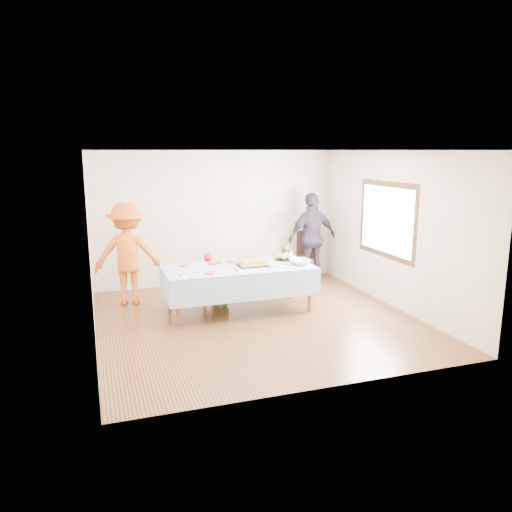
# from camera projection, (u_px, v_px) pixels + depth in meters

# --- Properties ---
(ground) EXTENTS (5.00, 5.00, 0.00)m
(ground) POSITION_uv_depth(u_px,v_px,m) (257.00, 320.00, 8.10)
(ground) COLOR #462214
(ground) RESTS_ON ground
(room_walls) EXTENTS (5.04, 5.04, 2.72)m
(room_walls) POSITION_uv_depth(u_px,v_px,m) (260.00, 211.00, 7.76)
(room_walls) COLOR beige
(room_walls) RESTS_ON ground
(party_table) EXTENTS (2.50, 1.10, 0.78)m
(party_table) POSITION_uv_depth(u_px,v_px,m) (239.00, 270.00, 8.39)
(party_table) COLOR brown
(party_table) RESTS_ON ground
(birthday_cake) EXTENTS (0.50, 0.38, 0.09)m
(birthday_cake) POSITION_uv_depth(u_px,v_px,m) (252.00, 263.00, 8.46)
(birthday_cake) COLOR black
(birthday_cake) RESTS_ON party_table
(rolls_tray) EXTENTS (0.38, 0.38, 0.11)m
(rolls_tray) POSITION_uv_depth(u_px,v_px,m) (285.00, 257.00, 8.92)
(rolls_tray) COLOR black
(rolls_tray) RESTS_ON party_table
(punch_bowl) EXTENTS (0.36, 0.36, 0.09)m
(punch_bowl) POSITION_uv_depth(u_px,v_px,m) (300.00, 262.00, 8.55)
(punch_bowl) COLOR silver
(punch_bowl) RESTS_ON party_table
(party_hat) EXTENTS (0.10, 0.10, 0.17)m
(party_hat) POSITION_uv_depth(u_px,v_px,m) (291.00, 253.00, 9.12)
(party_hat) COLOR silver
(party_hat) RESTS_ON party_table
(fork_pile) EXTENTS (0.24, 0.18, 0.07)m
(fork_pile) POSITION_uv_depth(u_px,v_px,m) (274.00, 265.00, 8.37)
(fork_pile) COLOR white
(fork_pile) RESTS_ON party_table
(plate_red_far_a) EXTENTS (0.17, 0.17, 0.01)m
(plate_red_far_a) POSITION_uv_depth(u_px,v_px,m) (184.00, 266.00, 8.44)
(plate_red_far_a) COLOR red
(plate_red_far_a) RESTS_ON party_table
(plate_red_far_b) EXTENTS (0.20, 0.20, 0.01)m
(plate_red_far_b) POSITION_uv_depth(u_px,v_px,m) (213.00, 264.00, 8.58)
(plate_red_far_b) COLOR red
(plate_red_far_b) RESTS_ON party_table
(plate_red_far_c) EXTENTS (0.17, 0.17, 0.01)m
(plate_red_far_c) POSITION_uv_depth(u_px,v_px,m) (231.00, 262.00, 8.73)
(plate_red_far_c) COLOR red
(plate_red_far_c) RESTS_ON party_table
(plate_red_far_d) EXTENTS (0.17, 0.17, 0.01)m
(plate_red_far_d) POSITION_uv_depth(u_px,v_px,m) (260.00, 259.00, 8.93)
(plate_red_far_d) COLOR red
(plate_red_far_d) RESTS_ON party_table
(plate_red_near) EXTENTS (0.16, 0.16, 0.01)m
(plate_red_near) POSITION_uv_depth(u_px,v_px,m) (209.00, 273.00, 7.90)
(plate_red_near) COLOR red
(plate_red_near) RESTS_ON party_table
(plate_white_left) EXTENTS (0.20, 0.20, 0.01)m
(plate_white_left) POSITION_uv_depth(u_px,v_px,m) (181.00, 277.00, 7.70)
(plate_white_left) COLOR white
(plate_white_left) RESTS_ON party_table
(plate_white_mid) EXTENTS (0.23, 0.23, 0.01)m
(plate_white_mid) POSITION_uv_depth(u_px,v_px,m) (236.00, 272.00, 7.98)
(plate_white_mid) COLOR white
(plate_white_mid) RESTS_ON party_table
(plate_white_right) EXTENTS (0.20, 0.20, 0.01)m
(plate_white_right) POSITION_uv_depth(u_px,v_px,m) (289.00, 267.00, 8.33)
(plate_white_right) COLOR white
(plate_white_right) RESTS_ON party_table
(dining_chair) EXTENTS (0.57, 0.57, 1.00)m
(dining_chair) POSITION_uv_depth(u_px,v_px,m) (307.00, 252.00, 10.69)
(dining_chair) COLOR black
(dining_chair) RESTS_ON ground
(toddler_left) EXTENTS (0.39, 0.33, 0.92)m
(toddler_left) POSITION_uv_depth(u_px,v_px,m) (208.00, 277.00, 8.97)
(toddler_left) COLOR red
(toddler_left) RESTS_ON ground
(toddler_mid) EXTENTS (0.44, 0.32, 0.82)m
(toddler_mid) POSITION_uv_depth(u_px,v_px,m) (220.00, 284.00, 8.74)
(toddler_mid) COLOR #277735
(toddler_mid) RESTS_ON ground
(toddler_right) EXTENTS (0.50, 0.44, 0.87)m
(toddler_right) POSITION_uv_depth(u_px,v_px,m) (284.00, 266.00, 9.99)
(toddler_right) COLOR tan
(toddler_right) RESTS_ON ground
(adult_left) EXTENTS (1.26, 0.84, 1.82)m
(adult_left) POSITION_uv_depth(u_px,v_px,m) (128.00, 254.00, 8.80)
(adult_left) COLOR #D85C1B
(adult_left) RESTS_ON ground
(adult_right) EXTENTS (1.14, 0.59, 1.86)m
(adult_right) POSITION_uv_depth(u_px,v_px,m) (312.00, 238.00, 10.31)
(adult_right) COLOR #362D3E
(adult_right) RESTS_ON ground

